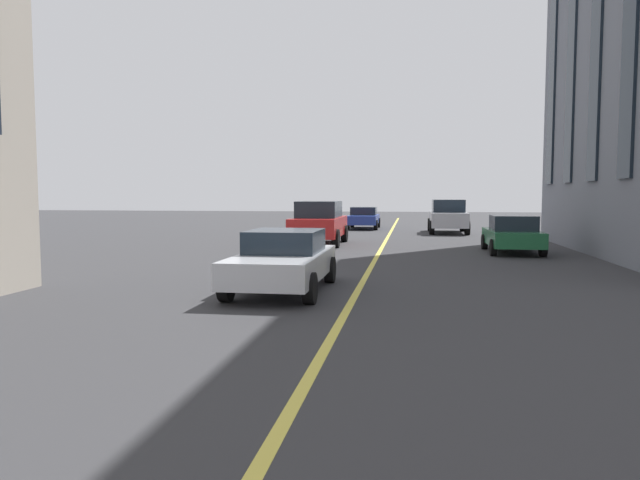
# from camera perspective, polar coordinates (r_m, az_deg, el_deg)

# --- Properties ---
(lane_centre_line) EXTENTS (80.00, 0.16, 0.01)m
(lane_centre_line) POSITION_cam_1_polar(r_m,az_deg,el_deg) (14.19, 4.00, -4.37)
(lane_centre_line) COLOR #D8C64C
(lane_centre_line) RESTS_ON ground_plane
(car_green_trailing) EXTENTS (3.90, 1.89, 1.40)m
(car_green_trailing) POSITION_cam_1_polar(r_m,az_deg,el_deg) (22.93, 18.19, 0.54)
(car_green_trailing) COLOR #1E6038
(car_green_trailing) RESTS_ON ground_plane
(car_blue_parked_a) EXTENTS (4.40, 1.95, 1.37)m
(car_blue_parked_a) POSITION_cam_1_polar(r_m,az_deg,el_deg) (37.36, 4.26, 2.19)
(car_blue_parked_a) COLOR navy
(car_blue_parked_a) RESTS_ON ground_plane
(car_red_mid) EXTENTS (4.70, 2.14, 1.88)m
(car_red_mid) POSITION_cam_1_polar(r_m,az_deg,el_deg) (25.53, -0.09, 1.74)
(car_red_mid) COLOR #B21E1E
(car_red_mid) RESTS_ON ground_plane
(car_silver_oncoming) EXTENTS (4.70, 2.14, 1.88)m
(car_silver_oncoming) POSITION_cam_1_polar(r_m,az_deg,el_deg) (33.88, 12.32, 2.31)
(car_silver_oncoming) COLOR #B7BABF
(car_silver_oncoming) RESTS_ON ground_plane
(car_silver_near) EXTENTS (4.40, 1.95, 1.37)m
(car_silver_near) POSITION_cam_1_polar(r_m,az_deg,el_deg) (13.25, -3.56, -1.95)
(car_silver_near) COLOR #B7BABF
(car_silver_near) RESTS_ON ground_plane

